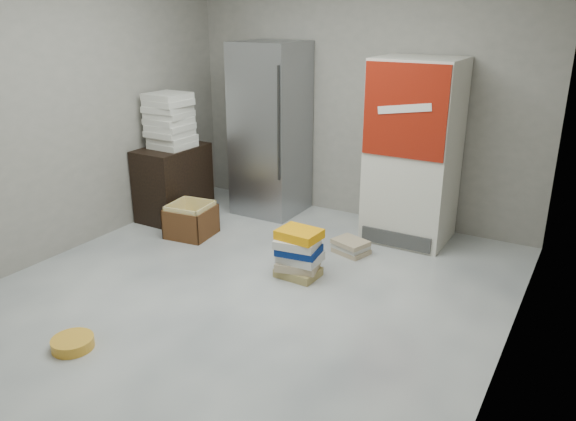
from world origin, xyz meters
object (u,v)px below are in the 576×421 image
Objects in this scene: coke_cooler at (413,152)px; cardboard_box at (191,222)px; steel_fridge at (271,130)px; phonebook_stack_main at (299,253)px; wood_shelf at (173,182)px.

cardboard_box is at bearing -151.01° from coke_cooler.
steel_fridge is 4.32× the size of phonebook_stack_main.
coke_cooler is 1.60m from phonebook_stack_main.
wood_shelf is at bearing 139.02° from cardboard_box.
coke_cooler reaches higher than cardboard_box.
phonebook_stack_main reaches higher than cardboard_box.
coke_cooler is at bearing 63.50° from phonebook_stack_main.
steel_fridge reaches higher than cardboard_box.
phonebook_stack_main is 1.45m from cardboard_box.
wood_shelf is at bearing -138.69° from steel_fridge.
phonebook_stack_main is (-0.53, -1.35, -0.68)m from coke_cooler.
steel_fridge reaches higher than coke_cooler.
steel_fridge is 1.06× the size of coke_cooler.
phonebook_stack_main is at bearing -50.42° from steel_fridge.
coke_cooler is at bearing -0.18° from steel_fridge.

